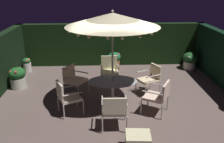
# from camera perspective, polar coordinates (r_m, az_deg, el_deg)

# --- Properties ---
(ground_plane) EXTENTS (8.00, 7.13, 0.02)m
(ground_plane) POSITION_cam_1_polar(r_m,az_deg,el_deg) (7.68, 1.06, -6.59)
(ground_plane) COLOR brown
(hedge_backdrop_rear) EXTENTS (8.00, 0.30, 1.81)m
(hedge_backdrop_rear) POSITION_cam_1_polar(r_m,az_deg,el_deg) (10.56, -0.13, 6.41)
(hedge_backdrop_rear) COLOR black
(hedge_backdrop_rear) RESTS_ON ground_plane
(patio_dining_table) EXTENTS (1.48, 1.02, 0.71)m
(patio_dining_table) POSITION_cam_1_polar(r_m,az_deg,el_deg) (7.26, 0.11, -3.58)
(patio_dining_table) COLOR #BCB0A4
(patio_dining_table) RESTS_ON ground_plane
(patio_umbrella) EXTENTS (2.61, 2.61, 2.77)m
(patio_umbrella) POSITION_cam_1_polar(r_m,az_deg,el_deg) (6.70, 0.12, 12.14)
(patio_umbrella) COLOR #B6B4A5
(patio_umbrella) RESTS_ON ground_plane
(patio_chair_north) EXTENTS (0.65, 0.61, 1.01)m
(patio_chair_north) POSITION_cam_1_polar(r_m,az_deg,el_deg) (8.56, -0.61, 0.72)
(patio_chair_north) COLOR #B4B6A9
(patio_chair_north) RESTS_ON ground_plane
(patio_chair_northeast) EXTENTS (0.84, 0.86, 0.93)m
(patio_chair_northeast) POSITION_cam_1_polar(r_m,az_deg,el_deg) (7.95, -9.09, -1.47)
(patio_chair_northeast) COLOR #BAADAA
(patio_chair_northeast) RESTS_ON ground_plane
(patio_chair_east) EXTENTS (0.77, 0.75, 0.97)m
(patio_chair_east) POSITION_cam_1_polar(r_m,az_deg,el_deg) (6.75, -10.72, -5.61)
(patio_chair_east) COLOR #BAAFA4
(patio_chair_east) RESTS_ON ground_plane
(patio_chair_southeast) EXTENTS (0.64, 0.64, 0.95)m
(patio_chair_southeast) POSITION_cam_1_polar(r_m,az_deg,el_deg) (5.96, 0.57, -8.78)
(patio_chair_southeast) COLOR #B6AFA5
(patio_chair_southeast) RESTS_ON ground_plane
(patio_chair_south) EXTENTS (0.84, 0.85, 0.95)m
(patio_chair_south) POSITION_cam_1_polar(r_m,az_deg,el_deg) (6.78, 10.99, -5.42)
(patio_chair_south) COLOR #BAB3A9
(patio_chair_south) RESTS_ON ground_plane
(patio_chair_southwest) EXTENTS (0.80, 0.77, 0.95)m
(patio_chair_southwest) POSITION_cam_1_polar(r_m,az_deg,el_deg) (7.98, 9.17, -1.33)
(patio_chair_southwest) COLOR #B6B2AC
(patio_chair_southwest) RESTS_ON ground_plane
(ottoman_footrest) EXTENTS (0.57, 0.50, 0.41)m
(ottoman_footrest) POSITION_cam_1_polar(r_m,az_deg,el_deg) (5.41, 6.20, -14.99)
(ottoman_footrest) COLOR #B6AFA3
(ottoman_footrest) RESTS_ON ground_plane
(potted_plant_left_near) EXTENTS (0.57, 0.57, 0.74)m
(potted_plant_left_near) POSITION_cam_1_polar(r_m,az_deg,el_deg) (8.92, -21.38, -1.26)
(potted_plant_left_near) COLOR beige
(potted_plant_left_near) RESTS_ON ground_plane
(potted_plant_back_center) EXTENTS (0.33, 0.33, 0.57)m
(potted_plant_back_center) POSITION_cam_1_polar(r_m,az_deg,el_deg) (10.45, -19.44, 1.57)
(potted_plant_back_center) COLOR beige
(potted_plant_back_center) RESTS_ON ground_plane
(potted_plant_front_corner) EXTENTS (0.63, 0.63, 0.71)m
(potted_plant_front_corner) POSITION_cam_1_polar(r_m,az_deg,el_deg) (10.64, 17.94, 2.58)
(potted_plant_front_corner) COLOR beige
(potted_plant_front_corner) RESTS_ON ground_plane
(potted_plant_back_right) EXTENTS (0.54, 0.54, 0.71)m
(potted_plant_back_right) POSITION_cam_1_polar(r_m,az_deg,el_deg) (10.15, 0.52, 2.78)
(potted_plant_back_right) COLOR #A46940
(potted_plant_back_right) RESTS_ON ground_plane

